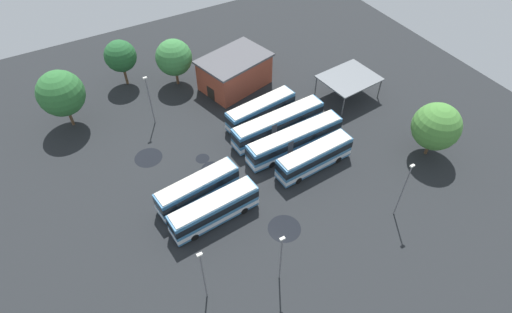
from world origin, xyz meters
name	(u,v)px	position (x,y,z in m)	size (l,w,h in m)	color
ground_plane	(249,173)	(0.00, 0.00, 0.00)	(94.20, 94.20, 0.00)	black
bus_row0_slot1	(214,210)	(-7.34, -4.68, 1.92)	(11.45, 3.44, 3.63)	teal
bus_row0_slot2	(198,189)	(-7.74, -0.73, 1.91)	(11.13, 3.84, 3.63)	teal
bus_row1_slot1	(314,157)	(8.25, -3.39, 1.92)	(11.39, 3.29, 3.63)	teal
bus_row1_slot2	(294,140)	(7.76, 0.77, 1.92)	(14.82, 3.01, 3.63)	teal
bus_row1_slot3	(278,124)	(7.57, 4.84, 1.92)	(14.87, 3.42, 3.63)	teal
bus_row1_slot4	(261,111)	(6.88, 8.69, 1.92)	(11.66, 3.99, 3.63)	teal
depot_building	(235,72)	(7.64, 18.69, 2.77)	(12.69, 10.12, 5.50)	#99422D
maintenance_shelter	(349,78)	(22.23, 7.09, 3.52)	(9.20, 7.81, 3.70)	slate
lamp_post_near_entrance	(150,99)	(-7.53, 16.31, 4.60)	(0.56, 0.28, 8.37)	slate
lamp_post_by_building	(203,274)	(-12.46, -13.27, 4.64)	(0.56, 0.28, 8.45)	slate
lamp_post_far_corner	(281,257)	(-4.62, -15.27, 4.32)	(0.56, 0.28, 7.82)	slate
lamp_post_mid_lot	(403,189)	(12.41, -14.94, 4.86)	(0.56, 0.28, 8.89)	slate
tree_northwest	(61,93)	(-18.55, 22.09, 5.89)	(6.71, 6.71, 9.26)	brown
tree_south_edge	(174,58)	(-0.58, 24.09, 5.10)	(5.94, 5.94, 8.08)	brown
tree_west_edge	(120,56)	(-8.09, 28.33, 5.39)	(5.16, 5.16, 7.98)	brown
tree_east_edge	(436,126)	(23.77, -9.12, 5.10)	(6.51, 6.51, 8.36)	brown
puddle_back_corner	(203,159)	(-4.38, 5.64, 0.00)	(1.96, 1.96, 0.01)	black
puddle_centre_drain	(211,168)	(-4.15, 3.34, 0.00)	(2.66, 2.66, 0.01)	black
puddle_near_shelter	(284,229)	(-0.66, -10.06, 0.00)	(4.07, 4.07, 0.01)	black
puddle_front_lane	(148,158)	(-10.97, 9.59, 0.00)	(3.93, 3.93, 0.01)	black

